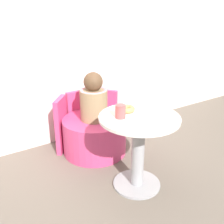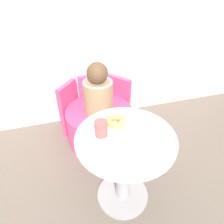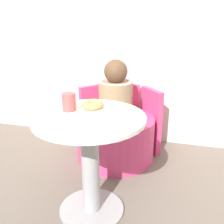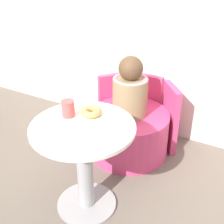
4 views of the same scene
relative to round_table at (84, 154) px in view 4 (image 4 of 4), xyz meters
The scene contains 8 objects.
ground_plane 0.44m from the round_table, 157.45° to the left, with size 12.00×12.00×0.00m, color #665B51.
round_table is the anchor object (origin of this frame).
tub_chair 0.74m from the round_table, 91.73° to the left, with size 0.66×0.66×0.37m.
booth_backrest 0.98m from the round_table, 91.25° to the left, with size 0.76×0.27×0.58m.
child_figure 0.71m from the round_table, 91.73° to the left, with size 0.27×0.27×0.49m.
donut 0.27m from the round_table, 99.89° to the left, with size 0.13×0.13×0.04m.
cup 0.31m from the round_table, 158.13° to the left, with size 0.08×0.08×0.10m.
paper_napkin 0.25m from the round_table, 82.60° to the right, with size 0.20×0.20×0.01m.
Camera 4 is at (0.98, -1.33, 1.63)m, focal length 50.00 mm.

